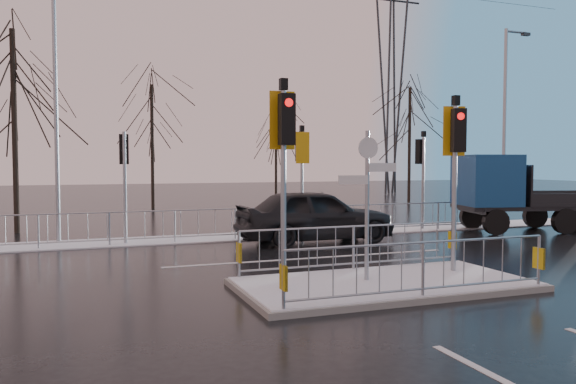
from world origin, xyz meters
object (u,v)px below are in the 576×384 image
object	(u,v)px
car_far_lane	(315,215)
traffic_island	(383,269)
street_lamp_left	(58,102)
street_lamp_right	(506,118)
flatbed_truck	(509,191)

from	to	relation	value
car_far_lane	traffic_island	bearing A→B (deg)	169.20
car_far_lane	street_lamp_left	world-z (taller)	street_lamp_left
car_far_lane	street_lamp_right	bearing A→B (deg)	-78.06
street_lamp_left	car_far_lane	bearing A→B (deg)	-20.64
flatbed_truck	street_lamp_right	xyz separation A→B (m)	(1.41, 1.81, 2.87)
street_lamp_right	flatbed_truck	bearing A→B (deg)	-127.93
car_far_lane	flatbed_truck	distance (m)	7.91
street_lamp_right	street_lamp_left	world-z (taller)	street_lamp_left
car_far_lane	street_lamp_left	bearing A→B (deg)	69.70
traffic_island	car_far_lane	distance (m)	6.73
car_far_lane	street_lamp_left	xyz separation A→B (m)	(-7.71, 2.91, 3.62)
traffic_island	street_lamp_left	world-z (taller)	street_lamp_left
car_far_lane	flatbed_truck	world-z (taller)	flatbed_truck
flatbed_truck	car_far_lane	bearing A→B (deg)	-179.28
traffic_island	flatbed_truck	world-z (taller)	traffic_island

